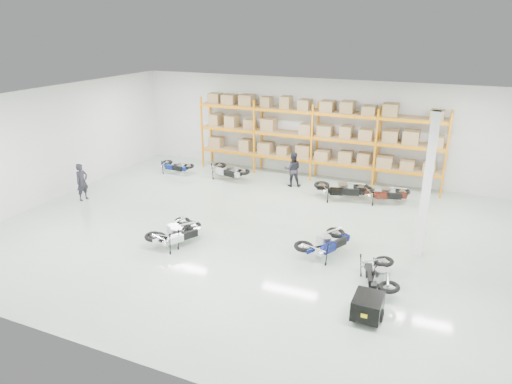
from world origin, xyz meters
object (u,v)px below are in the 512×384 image
at_px(moto_back_d, 385,190).
at_px(person_back, 293,169).
at_px(moto_touring_right, 379,270).
at_px(moto_black_far_left, 175,228).
at_px(person_left, 82,182).
at_px(moto_blue_centre, 326,239).
at_px(moto_back_b, 228,168).
at_px(moto_back_c, 342,186).
at_px(moto_silver_left, 176,231).
at_px(trailer, 368,306).
at_px(moto_back_a, 175,164).

distance_m(moto_back_d, person_back, 4.08).
xyz_separation_m(moto_touring_right, moto_back_d, (-0.82, 6.47, 0.03)).
relative_size(moto_black_far_left, person_left, 1.06).
xyz_separation_m(moto_blue_centre, moto_black_far_left, (-4.79, -1.04, -0.05)).
height_order(moto_touring_right, moto_back_b, moto_back_b).
xyz_separation_m(moto_black_far_left, moto_back_c, (4.11, 5.98, 0.09)).
height_order(moto_silver_left, moto_black_far_left, moto_silver_left).
relative_size(moto_black_far_left, trailer, 1.12).
distance_m(moto_black_far_left, moto_back_b, 6.56).
distance_m(moto_back_b, moto_back_d, 7.09).
height_order(trailer, person_left, person_left).
height_order(trailer, moto_back_a, moto_back_a).
xyz_separation_m(trailer, moto_back_a, (-10.64, 8.00, 0.12)).
bearing_deg(moto_back_d, moto_touring_right, 172.83).
bearing_deg(moto_blue_centre, person_left, 21.92).
bearing_deg(moto_back_a, moto_blue_centre, -114.98).
height_order(moto_silver_left, moto_back_c, moto_back_c).
height_order(moto_blue_centre, moto_back_b, moto_back_b).
relative_size(moto_blue_centre, moto_silver_left, 1.05).
xyz_separation_m(moto_blue_centre, moto_silver_left, (-4.59, -1.27, -0.03)).
bearing_deg(moto_blue_centre, trailer, 148.89).
bearing_deg(person_back, moto_touring_right, 105.40).
distance_m(person_left, person_back, 8.83).
height_order(moto_blue_centre, trailer, moto_blue_centre).
xyz_separation_m(moto_black_far_left, moto_back_a, (-4.03, 6.24, -0.02)).
bearing_deg(moto_blue_centre, moto_silver_left, 41.31).
relative_size(moto_back_a, moto_back_c, 0.81).
xyz_separation_m(moto_silver_left, moto_black_far_left, (-0.19, 0.23, -0.02)).
xyz_separation_m(moto_back_b, person_left, (-4.25, -4.67, 0.21)).
bearing_deg(moto_back_a, trailer, -121.40).
distance_m(moto_blue_centre, moto_touring_right, 2.18).
relative_size(moto_touring_right, moto_back_a, 1.05).
distance_m(moto_black_far_left, moto_back_a, 7.43).
height_order(moto_back_b, moto_back_d, moto_back_b).
xyz_separation_m(moto_black_far_left, trailer, (6.61, -1.76, -0.14)).
bearing_deg(moto_black_far_left, moto_back_b, -74.79).
relative_size(moto_touring_right, moto_back_b, 0.90).
height_order(moto_black_far_left, moto_back_a, moto_black_far_left).
height_order(moto_black_far_left, person_back, person_back).
bearing_deg(moto_black_far_left, person_back, -100.71).
xyz_separation_m(moto_back_a, person_left, (-1.52, -4.48, 0.29)).
bearing_deg(person_left, trailer, -99.13).
bearing_deg(trailer, moto_back_c, 108.75).
bearing_deg(trailer, person_left, 164.74).
bearing_deg(moto_silver_left, moto_back_c, -92.12).
relative_size(trailer, moto_back_c, 0.75).
bearing_deg(moto_back_d, moto_back_c, 86.74).
height_order(moto_blue_centre, person_left, person_left).
bearing_deg(moto_back_a, person_back, -79.51).
bearing_deg(moto_back_b, person_left, 155.08).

